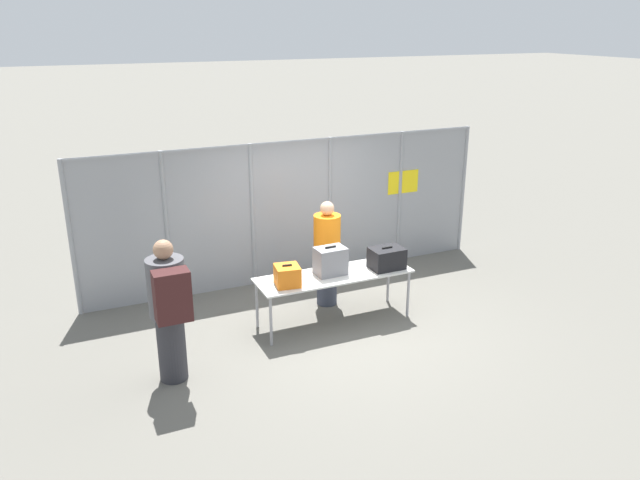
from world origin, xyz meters
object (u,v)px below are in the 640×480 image
object	(u,v)px
suitcase_orange	(287,276)
security_worker_near	(327,252)
suitcase_grey	(330,261)
utility_trailer	(313,225)
inspection_table	(334,278)
suitcase_black	(387,258)
traveler_hooded	(169,307)

from	to	relation	value
suitcase_orange	security_worker_near	bearing A→B (deg)	37.16
suitcase_orange	suitcase_grey	size ratio (longest dim) A/B	0.86
suitcase_orange	suitcase_grey	bearing A→B (deg)	9.58
suitcase_grey	utility_trailer	distance (m)	3.24
inspection_table	security_worker_near	distance (m)	0.65
suitcase_grey	suitcase_black	world-z (taller)	suitcase_grey
inspection_table	utility_trailer	world-z (taller)	inspection_table
inspection_table	security_worker_near	world-z (taller)	security_worker_near
suitcase_grey	security_worker_near	distance (m)	0.61
suitcase_black	traveler_hooded	bearing A→B (deg)	-170.54
suitcase_orange	utility_trailer	world-z (taller)	suitcase_orange
suitcase_orange	traveler_hooded	size ratio (longest dim) A/B	0.21
suitcase_orange	security_worker_near	world-z (taller)	security_worker_near
inspection_table	traveler_hooded	distance (m)	2.52
inspection_table	suitcase_grey	world-z (taller)	suitcase_grey
utility_trailer	suitcase_black	bearing A→B (deg)	-93.91
suitcase_orange	utility_trailer	size ratio (longest dim) A/B	0.09
suitcase_black	traveler_hooded	xyz separation A→B (m)	(-3.21, -0.53, 0.09)
suitcase_grey	suitcase_black	distance (m)	0.84
suitcase_orange	inspection_table	bearing A→B (deg)	6.32
security_worker_near	inspection_table	bearing A→B (deg)	88.13
inspection_table	suitcase_orange	size ratio (longest dim) A/B	5.97
suitcase_black	security_worker_near	world-z (taller)	security_worker_near
suitcase_grey	security_worker_near	xyz separation A→B (m)	(0.21, 0.57, -0.09)
suitcase_black	utility_trailer	size ratio (longest dim) A/B	0.11
inspection_table	security_worker_near	xyz separation A→B (m)	(0.17, 0.60, 0.15)
traveler_hooded	security_worker_near	xyz separation A→B (m)	(2.59, 1.24, -0.14)
suitcase_grey	suitcase_black	xyz separation A→B (m)	(0.83, -0.13, -0.04)
suitcase_black	utility_trailer	distance (m)	3.20
suitcase_black	traveler_hooded	size ratio (longest dim) A/B	0.27
inspection_table	suitcase_orange	xyz separation A→B (m)	(-0.74, -0.08, 0.19)
inspection_table	utility_trailer	bearing A→B (deg)	71.78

